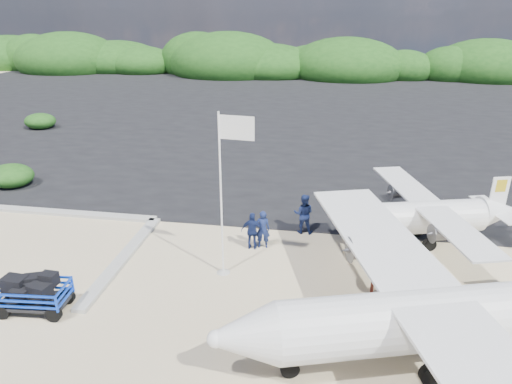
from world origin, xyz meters
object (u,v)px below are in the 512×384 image
crew_a (263,229)px  flagpole (223,272)px  signboard (394,301)px  aircraft_large (447,149)px  baggage_cart (37,310)px  crew_c (253,231)px  aircraft_small (156,107)px  crew_b (304,214)px

crew_a → flagpole: bearing=54.8°
crew_a → signboard: bearing=142.3°
signboard → aircraft_large: size_ratio=0.12×
baggage_cart → crew_c: 8.29m
flagpole → aircraft_small: bearing=115.3°
signboard → aircraft_small: 35.19m
flagpole → crew_c: (0.78, 2.00, 0.81)m
crew_b → baggage_cart: bearing=40.9°
aircraft_large → signboard: bearing=56.1°
flagpole → baggage_cart: bearing=-149.7°
flagpole → aircraft_large: flagpole is taller
flagpole → crew_b: (2.74, 3.79, 0.91)m
crew_b → crew_c: bearing=43.0°
signboard → crew_a: (-4.99, 2.98, 0.83)m
signboard → baggage_cart: bearing=-147.9°
aircraft_small → baggage_cart: bearing=88.4°
baggage_cart → crew_b: bearing=35.5°
aircraft_large → aircraft_small: bearing=-39.3°
flagpole → signboard: size_ratio=3.47×
crew_b → aircraft_large: 16.94m
signboard → aircraft_large: (5.74, 18.81, 0.00)m
signboard → crew_a: crew_a is taller
aircraft_small → aircraft_large: bearing=142.1°
baggage_cart → aircraft_small: aircraft_small is taller
flagpole → crew_b: size_ratio=3.39×
baggage_cart → crew_a: crew_a is taller
flagpole → crew_c: size_ratio=3.82×
baggage_cart → aircraft_small: size_ratio=0.32×
aircraft_small → crew_a: bearing=103.6°
crew_c → aircraft_large: bearing=-124.0°
baggage_cart → flagpole: bearing=25.6°
aircraft_large → crew_a: bearing=38.9°
crew_b → crew_c: crew_b is taller
crew_b → crew_a: bearing=46.3°
crew_b → aircraft_small: (-16.21, 24.63, -0.91)m
crew_b → crew_c: (-1.96, -1.79, -0.10)m
flagpole → crew_b: bearing=54.1°
signboard → crew_c: 6.12m
signboard → crew_c: crew_c is taller
crew_b → aircraft_large: (9.16, 14.23, -0.91)m
baggage_cart → signboard: (11.74, 2.47, 0.00)m
aircraft_large → aircraft_small: 27.41m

